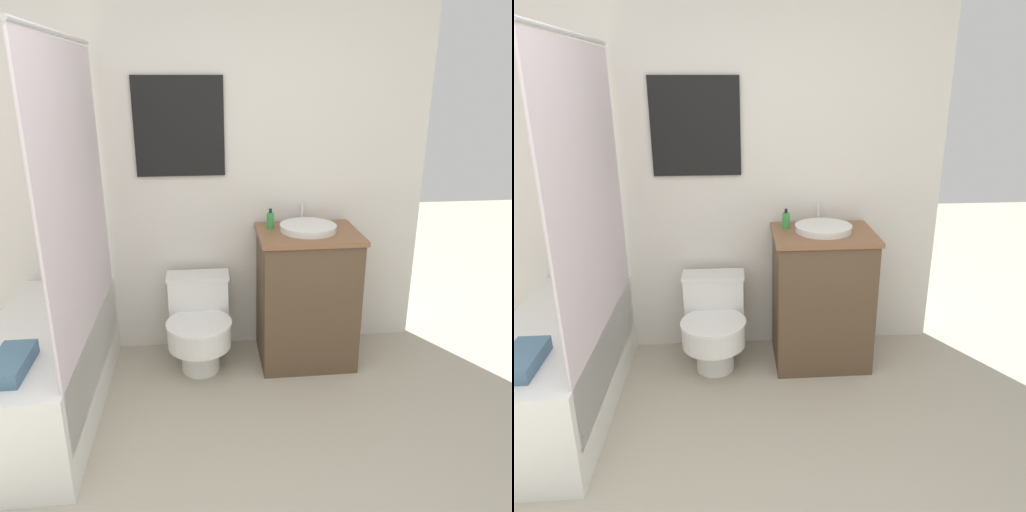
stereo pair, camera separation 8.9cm
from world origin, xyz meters
TOP-DOWN VIEW (x-y plane):
  - wall_back at (-0.00, 2.08)m, footprint 3.14×0.07m
  - shower_area at (-0.77, 1.36)m, footprint 0.57×1.38m
  - toilet at (0.05, 1.77)m, footprint 0.41×0.55m
  - vanity at (0.75, 1.79)m, footprint 0.63×0.50m
  - sink at (0.75, 1.81)m, footprint 0.35×0.39m
  - soap_bottle at (0.52, 1.90)m, footprint 0.05×0.05m

SIDE VIEW (x-z plane):
  - toilet at x=0.05m, z-range 0.01..0.59m
  - shower_area at x=-0.77m, z-range -0.67..1.31m
  - vanity at x=0.75m, z-range 0.00..0.89m
  - sink at x=0.75m, z-range 0.84..0.97m
  - soap_bottle at x=0.52m, z-range 0.88..1.00m
  - wall_back at x=0.00m, z-range 0.01..2.51m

